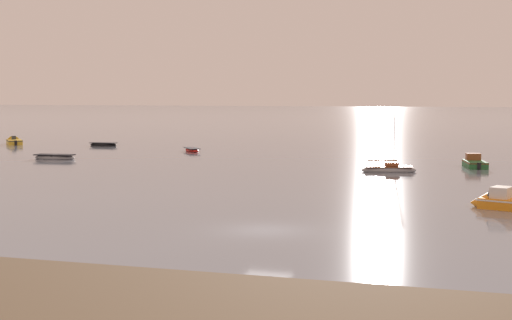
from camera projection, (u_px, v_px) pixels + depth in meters
name	position (u px, v px, depth m)	size (l,w,h in m)	color
ground_plane	(266.00, 230.00, 39.15)	(800.00, 800.00, 0.00)	gray
rowboat_moored_0	(55.00, 157.00, 82.04)	(4.74, 1.86, 0.73)	gray
motorboat_moored_0	(505.00, 204.00, 46.39)	(5.61, 3.50, 2.02)	orange
rowboat_moored_1	(103.00, 145.00, 103.10)	(3.94, 1.35, 0.62)	black
sailboat_moored_0	(389.00, 169.00, 68.37)	(5.11, 2.62, 5.48)	gray
motorboat_moored_2	(474.00, 164.00, 73.50)	(2.66, 5.28, 1.92)	#23602D
motorboat_moored_3	(14.00, 142.00, 106.99)	(4.76, 5.25, 1.81)	gold
rowboat_moored_2	(192.00, 150.00, 93.25)	(3.35, 3.89, 0.61)	red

